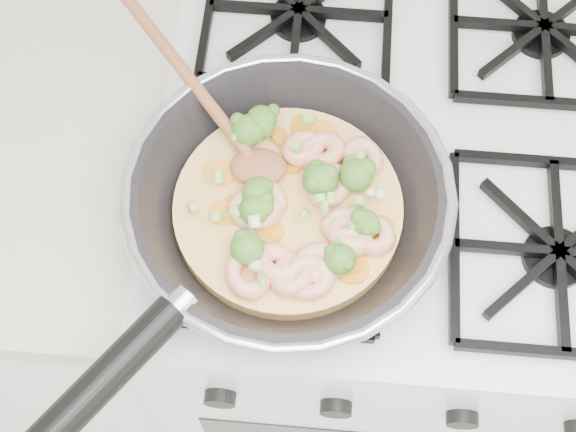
{
  "coord_description": "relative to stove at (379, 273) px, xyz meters",
  "views": [
    {
      "loc": [
        -0.11,
        1.18,
        1.71
      ],
      "look_at": [
        -0.14,
        1.56,
        0.93
      ],
      "focal_mm": 50.66,
      "sensor_mm": 36.0,
      "label": 1
    }
  ],
  "objects": [
    {
      "name": "skillet",
      "position": [
        -0.14,
        -0.14,
        0.5
      ],
      "size": [
        0.39,
        0.51,
        0.1
      ],
      "rotation": [
        0.0,
        0.0,
        -0.11
      ],
      "color": "black",
      "rests_on": "stove"
    },
    {
      "name": "stove",
      "position": [
        0.0,
        0.0,
        0.0
      ],
      "size": [
        0.6,
        0.6,
        0.92
      ],
      "color": "white",
      "rests_on": "ground"
    }
  ]
}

